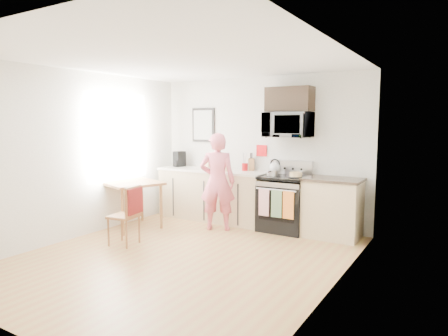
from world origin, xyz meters
The scene contains 28 objects.
floor centered at (0.00, 0.00, 0.00)m, with size 4.60×4.60×0.00m, color #A46B3F.
back_wall centered at (0.00, 2.30, 1.30)m, with size 4.00×0.04×2.60m, color beige.
front_wall centered at (0.00, -2.30, 1.30)m, with size 4.00×0.04×2.60m, color beige.
left_wall centered at (-2.00, 0.00, 1.30)m, with size 0.04×4.60×2.60m, color beige.
right_wall centered at (2.00, 0.00, 1.30)m, with size 0.04×4.60×2.60m, color beige.
ceiling centered at (0.00, 0.00, 2.60)m, with size 4.00×4.60×0.04m, color white.
window centered at (-1.96, 0.80, 1.55)m, with size 0.06×1.40×1.50m.
cabinet_left centered at (-0.80, 2.00, 0.45)m, with size 2.10×0.60×0.90m, color tan.
countertop_left centered at (-0.80, 2.00, 0.92)m, with size 2.14×0.64×0.04m, color silver.
cabinet_right centered at (1.43, 2.00, 0.45)m, with size 0.84×0.60×0.90m, color tan.
countertop_right centered at (1.43, 2.00, 0.92)m, with size 0.88×0.64×0.04m, color black.
range centered at (0.63, 1.98, 0.44)m, with size 0.76×0.70×1.16m.
microwave centered at (0.63, 2.08, 1.76)m, with size 0.76×0.51×0.42m, color #ACACB1.
upper_cabinet centered at (0.63, 2.12, 2.18)m, with size 0.76×0.35×0.40m, color black.
wall_art centered at (-1.20, 2.28, 1.75)m, with size 0.50×0.04×0.65m.
wall_trivet centered at (0.05, 2.28, 1.30)m, with size 0.20×0.02×0.20m, color #A60E11.
person centered at (-0.36, 1.45, 0.82)m, with size 0.60×0.39×1.63m, color #C93750.
dining_table centered at (-1.65, 0.79, 0.70)m, with size 0.94×0.94×0.79m.
chair centered at (-0.96, 0.04, 0.57)m, with size 0.47×0.43×0.88m.
knife_block centered at (-0.12, 2.22, 1.05)m, with size 0.10×0.14×0.22m, color brown.
utensil_crock centered at (-0.20, 2.13, 1.07)m, with size 0.11×0.11×0.32m.
fruit_bowl centered at (-0.89, 2.03, 0.98)m, with size 0.25×0.25×0.10m.
milk_carton centered at (-0.90, 1.97, 1.06)m, with size 0.09×0.09×0.24m, color tan.
coffee_maker centered at (-1.63, 2.06, 1.08)m, with size 0.21×0.27×0.30m.
bread_bag centered at (-0.53, 1.90, 0.99)m, with size 0.27×0.12×0.10m, color tan.
cake centered at (0.85, 1.89, 0.96)m, with size 0.24×0.24×0.08m.
kettle centered at (0.35, 2.20, 1.03)m, with size 0.20×0.20×0.25m.
pot centered at (0.45, 1.86, 0.97)m, with size 0.19×0.32×0.09m.
Camera 1 is at (3.17, -4.12, 1.80)m, focal length 32.00 mm.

